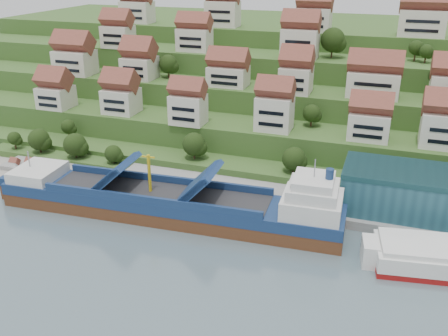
% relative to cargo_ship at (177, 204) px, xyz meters
% --- Properties ---
extents(ground, '(300.00, 300.00, 0.00)m').
position_rel_cargo_ship_xyz_m(ground, '(13.14, -0.92, -3.35)').
color(ground, slate).
rests_on(ground, ground).
extents(quay, '(180.00, 14.00, 2.20)m').
position_rel_cargo_ship_xyz_m(quay, '(33.14, 14.08, -2.25)').
color(quay, gray).
rests_on(quay, ground).
extents(pebble_beach, '(45.00, 20.00, 1.00)m').
position_rel_cargo_ship_xyz_m(pebble_beach, '(-44.86, 11.08, -2.85)').
color(pebble_beach, gray).
rests_on(pebble_beach, ground).
extents(hillside, '(260.00, 128.00, 31.00)m').
position_rel_cargo_ship_xyz_m(hillside, '(13.14, 102.64, 7.31)').
color(hillside, '#2D4C1E').
rests_on(hillside, ground).
extents(hillside_village, '(156.66, 63.51, 29.07)m').
position_rel_cargo_ship_xyz_m(hillside_village, '(15.08, 59.07, 20.78)').
color(hillside_village, silver).
rests_on(hillside_village, ground).
extents(hillside_trees, '(130.90, 62.44, 31.44)m').
position_rel_cargo_ship_xyz_m(hillside_trees, '(-2.25, 42.55, 12.98)').
color(hillside_trees, '#223913').
rests_on(hillside_trees, ground).
extents(flagpole, '(1.28, 0.16, 8.00)m').
position_rel_cargo_ship_xyz_m(flagpole, '(31.25, 9.08, 3.54)').
color(flagpole, gray).
rests_on(flagpole, quay).
extents(beach_huts, '(14.40, 3.70, 2.20)m').
position_rel_cargo_ship_xyz_m(beach_huts, '(-46.86, 9.83, -1.25)').
color(beach_huts, white).
rests_on(beach_huts, pebble_beach).
extents(cargo_ship, '(80.06, 16.58, 17.66)m').
position_rel_cargo_ship_xyz_m(cargo_ship, '(0.00, 0.00, 0.00)').
color(cargo_ship, '#562F1A').
rests_on(cargo_ship, ground).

